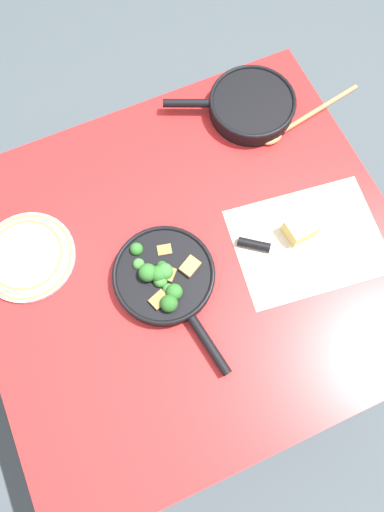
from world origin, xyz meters
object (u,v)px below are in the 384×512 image
(skillet_eggs, at_px, (251,105))
(dinner_plate_stack, at_px, (27,256))
(wooden_spoon, at_px, (299,121))
(cheese_block, at_px, (300,228))
(grater_knife, at_px, (277,250))
(skillet_broccoli, at_px, (165,277))

(skillet_eggs, height_order, dinner_plate_stack, skillet_eggs)
(wooden_spoon, xyz_separation_m, dinner_plate_stack, (0.84, 0.08, 0.00))
(skillet_eggs, relative_size, dinner_plate_stack, 1.47)
(cheese_block, bearing_deg, wooden_spoon, -118.40)
(grater_knife, relative_size, cheese_block, 3.09)
(wooden_spoon, xyz_separation_m, cheese_block, (0.16, 0.30, 0.02))
(skillet_broccoli, distance_m, grater_knife, 0.30)
(skillet_broccoli, relative_size, grater_knife, 1.66)
(skillet_eggs, relative_size, wooden_spoon, 1.05)
(skillet_eggs, xyz_separation_m, dinner_plate_stack, (0.73, 0.17, -0.01))
(wooden_spoon, bearing_deg, cheese_block, 51.35)
(grater_knife, bearing_deg, dinner_plate_stack, -165.41)
(skillet_broccoli, bearing_deg, wooden_spoon, 108.74)
(cheese_block, bearing_deg, dinner_plate_stack, -18.13)
(grater_knife, distance_m, dinner_plate_stack, 0.65)
(skillet_eggs, bearing_deg, cheese_block, 106.80)
(skillet_broccoli, relative_size, cheese_block, 5.11)
(grater_knife, height_order, dinner_plate_stack, dinner_plate_stack)
(wooden_spoon, relative_size, dinner_plate_stack, 1.40)
(wooden_spoon, bearing_deg, skillet_broccoli, 17.31)
(skillet_broccoli, bearing_deg, dinner_plate_stack, -132.43)
(skillet_eggs, height_order, grater_knife, skillet_eggs)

